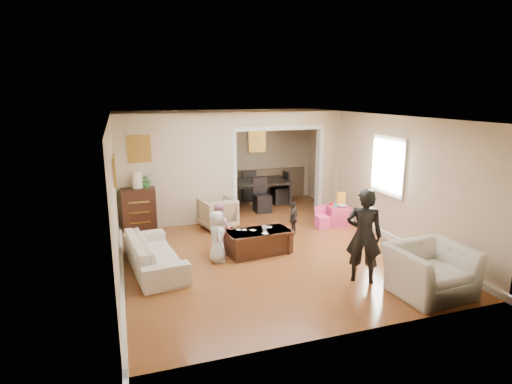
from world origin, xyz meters
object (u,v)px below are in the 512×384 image
object	(u,v)px
armchair_back	(217,213)
cyan_cup	(336,205)
adult_person	(364,236)
coffee_cup	(264,229)
sofa	(154,253)
dresser	(139,210)
coffee_table	(259,242)
child_kneel_a	(217,236)
armchair_front	(430,270)
child_toddler	(293,218)
play_table	(338,215)
child_kneel_b	(219,228)
table_lamp	(137,180)
dining_table	(255,193)

from	to	relation	value
armchair_back	cyan_cup	bearing A→B (deg)	151.36
cyan_cup	adult_person	xyz separation A→B (m)	(-1.02, -2.76, 0.29)
coffee_cup	adult_person	distance (m)	2.02
sofa	dresser	world-z (taller)	dresser
sofa	coffee_table	distance (m)	1.99
child_kneel_a	armchair_front	bearing A→B (deg)	-126.31
armchair_front	cyan_cup	bearing A→B (deg)	82.12
cyan_cup	sofa	bearing A→B (deg)	-164.40
armchair_front	coffee_cup	world-z (taller)	armchair_front
armchair_front	child_toddler	world-z (taller)	child_toddler
coffee_cup	play_table	distance (m)	2.54
sofa	coffee_table	size ratio (longest dim) A/B	1.64
child_kneel_a	dresser	bearing A→B (deg)	32.02
dresser	child_kneel_b	world-z (taller)	dresser
armchair_front	table_lamp	xyz separation A→B (m)	(-4.08, 4.47, 0.80)
dresser	coffee_cup	size ratio (longest dim) A/B	9.21
table_lamp	adult_person	world-z (taller)	adult_person
coffee_table	table_lamp	bearing A→B (deg)	135.65
sofa	cyan_cup	size ratio (longest dim) A/B	24.74
adult_person	child_kneel_a	distance (m)	2.61
adult_person	child_toddler	bearing A→B (deg)	-53.34
armchair_back	cyan_cup	xyz separation A→B (m)	(2.64, -0.75, 0.15)
play_table	child_toddler	xyz separation A→B (m)	(-1.30, -0.36, 0.16)
armchair_front	child_toddler	bearing A→B (deg)	102.99
table_lamp	child_kneel_a	size ratio (longest dim) A/B	0.37
play_table	dining_table	world-z (taller)	dining_table
sofa	child_kneel_b	world-z (taller)	child_kneel_b
child_kneel_a	adult_person	bearing A→B (deg)	-124.41
play_table	child_kneel_b	xyz separation A→B (m)	(-3.05, -0.81, 0.27)
cyan_cup	armchair_back	bearing A→B (deg)	164.18
armchair_front	adult_person	world-z (taller)	adult_person
coffee_table	cyan_cup	world-z (taller)	cyan_cup
cyan_cup	child_toddler	xyz separation A→B (m)	(-1.20, -0.31, -0.11)
armchair_back	cyan_cup	world-z (taller)	armchair_back
adult_person	child_kneel_b	bearing A→B (deg)	-13.50
armchair_back	child_toddler	world-z (taller)	child_toddler
table_lamp	dining_table	xyz separation A→B (m)	(3.13, 1.28, -0.83)
child_kneel_b	child_toddler	bearing A→B (deg)	-103.25
coffee_cup	dining_table	world-z (taller)	dining_table
play_table	child_kneel_a	size ratio (longest dim) A/B	0.49
armchair_back	dresser	distance (m)	1.75
dresser	coffee_cup	xyz separation A→B (m)	(2.21, -2.12, 0.00)
dresser	coffee_cup	bearing A→B (deg)	-43.71
armchair_front	child_kneel_a	world-z (taller)	child_kneel_a
armchair_back	table_lamp	xyz separation A→B (m)	(-1.72, 0.26, 0.84)
cyan_cup	child_toddler	size ratio (longest dim) A/B	0.10
dining_table	child_kneel_a	bearing A→B (deg)	-119.99
armchair_back	child_toddler	bearing A→B (deg)	130.93
adult_person	child_kneel_b	size ratio (longest dim) A/B	1.59
sofa	coffee_table	xyz separation A→B (m)	(1.98, 0.12, -0.06)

